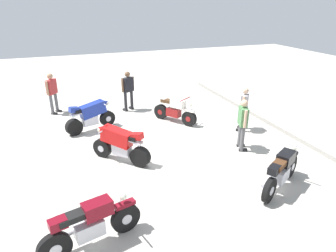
% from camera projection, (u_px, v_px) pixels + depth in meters
% --- Properties ---
extents(ground_plane, '(40.00, 40.00, 0.00)m').
position_uv_depth(ground_plane, '(167.00, 150.00, 9.77)').
color(ground_plane, '#B7B2A8').
extents(curb_edge, '(14.00, 0.30, 0.15)m').
position_uv_depth(curb_edge, '(283.00, 129.00, 11.20)').
color(curb_edge, '#9C978F').
rests_on(curb_edge, ground).
extents(motorcycle_cream_vintage, '(1.70, 1.23, 1.07)m').
position_uv_depth(motorcycle_cream_vintage, '(174.00, 110.00, 11.85)').
color(motorcycle_cream_vintage, black).
rests_on(motorcycle_cream_vintage, ground).
extents(motorcycle_maroon_cruiser, '(0.79, 2.05, 1.09)m').
position_uv_depth(motorcycle_maroon_cruiser, '(91.00, 224.00, 5.79)').
color(motorcycle_maroon_cruiser, black).
rests_on(motorcycle_maroon_cruiser, ground).
extents(motorcycle_red_sportbike, '(1.53, 1.50, 1.14)m').
position_uv_depth(motorcycle_red_sportbike, '(120.00, 143.00, 8.89)').
color(motorcycle_red_sportbike, black).
rests_on(motorcycle_red_sportbike, ground).
extents(motorcycle_blue_sportbike, '(0.93, 1.90, 1.14)m').
position_uv_depth(motorcycle_blue_sportbike, '(91.00, 115.00, 11.06)').
color(motorcycle_blue_sportbike, black).
rests_on(motorcycle_blue_sportbike, ground).
extents(motorcycle_black_cruiser, '(1.14, 1.87, 1.09)m').
position_uv_depth(motorcycle_black_cruiser, '(281.00, 171.00, 7.60)').
color(motorcycle_black_cruiser, black).
rests_on(motorcycle_black_cruiser, ground).
extents(person_in_black_shirt, '(0.47, 0.64, 1.73)m').
position_uv_depth(person_in_black_shirt, '(128.00, 88.00, 12.94)').
color(person_in_black_shirt, '#262628').
rests_on(person_in_black_shirt, ground).
extents(person_in_red_shirt, '(0.60, 0.51, 1.73)m').
position_uv_depth(person_in_red_shirt, '(52.00, 91.00, 12.60)').
color(person_in_red_shirt, '#59595B').
rests_on(person_in_red_shirt, ground).
extents(person_in_green_shirt, '(0.64, 0.43, 1.69)m').
position_uv_depth(person_in_green_shirt, '(243.00, 121.00, 9.49)').
color(person_in_green_shirt, '#59595B').
rests_on(person_in_green_shirt, ground).
extents(person_in_gray_shirt, '(0.55, 0.53, 1.63)m').
position_uv_depth(person_in_gray_shirt, '(244.00, 107.00, 10.94)').
color(person_in_gray_shirt, gray).
rests_on(person_in_gray_shirt, ground).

